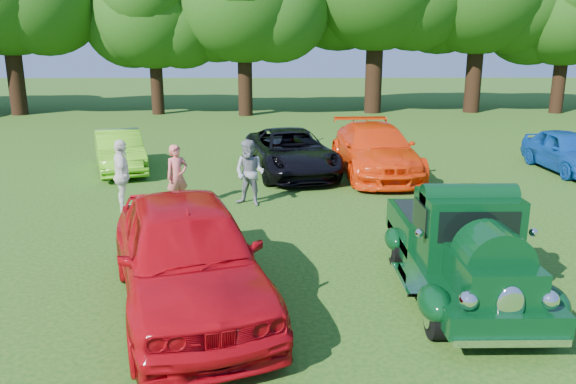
{
  "coord_description": "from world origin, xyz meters",
  "views": [
    {
      "loc": [
        -1.27,
        -8.77,
        3.93
      ],
      "look_at": [
        -1.1,
        1.93,
        1.1
      ],
      "focal_mm": 35.0,
      "sensor_mm": 36.0,
      "label": 1
    }
  ],
  "objects_px": {
    "hero_pickup": "(460,249)",
    "back_car_lime": "(119,151)",
    "back_car_orange": "(375,150)",
    "spectator_grey": "(250,173)",
    "back_car_black": "(291,152)",
    "red_convertible": "(187,254)",
    "back_car_blue": "(568,151)",
    "spectator_white": "(122,176)",
    "spectator_pink": "(177,176)"
  },
  "relations": [
    {
      "from": "red_convertible",
      "to": "spectator_grey",
      "type": "distance_m",
      "value": 5.7
    },
    {
      "from": "spectator_pink",
      "to": "spectator_white",
      "type": "relative_size",
      "value": 0.89
    },
    {
      "from": "back_car_black",
      "to": "back_car_lime",
      "type": "bearing_deg",
      "value": 163.12
    },
    {
      "from": "red_convertible",
      "to": "spectator_white",
      "type": "xyz_separation_m",
      "value": [
        -2.37,
        5.17,
        0.02
      ]
    },
    {
      "from": "back_car_black",
      "to": "spectator_grey",
      "type": "xyz_separation_m",
      "value": [
        -1.1,
        -3.53,
        0.14
      ]
    },
    {
      "from": "red_convertible",
      "to": "spectator_pink",
      "type": "xyz_separation_m",
      "value": [
        -1.12,
        5.49,
        -0.08
      ]
    },
    {
      "from": "red_convertible",
      "to": "back_car_black",
      "type": "height_order",
      "value": "red_convertible"
    },
    {
      "from": "back_car_lime",
      "to": "back_car_black",
      "type": "xyz_separation_m",
      "value": [
        5.43,
        -0.45,
        0.05
      ]
    },
    {
      "from": "hero_pickup",
      "to": "red_convertible",
      "type": "bearing_deg",
      "value": -173.73
    },
    {
      "from": "spectator_white",
      "to": "back_car_black",
      "type": "bearing_deg",
      "value": -62.66
    },
    {
      "from": "red_convertible",
      "to": "back_car_orange",
      "type": "distance_m",
      "value": 10.02
    },
    {
      "from": "back_car_blue",
      "to": "spectator_grey",
      "type": "xyz_separation_m",
      "value": [
        -9.88,
        -3.74,
        0.18
      ]
    },
    {
      "from": "back_car_black",
      "to": "spectator_grey",
      "type": "distance_m",
      "value": 3.7
    },
    {
      "from": "back_car_blue",
      "to": "spectator_grey",
      "type": "distance_m",
      "value": 10.57
    },
    {
      "from": "hero_pickup",
      "to": "back_car_lime",
      "type": "height_order",
      "value": "hero_pickup"
    },
    {
      "from": "red_convertible",
      "to": "back_car_lime",
      "type": "bearing_deg",
      "value": 93.21
    },
    {
      "from": "back_car_lime",
      "to": "back_car_blue",
      "type": "relative_size",
      "value": 1.02
    },
    {
      "from": "red_convertible",
      "to": "back_car_orange",
      "type": "xyz_separation_m",
      "value": [
        4.35,
        9.03,
        -0.09
      ]
    },
    {
      "from": "back_car_black",
      "to": "back_car_blue",
      "type": "xyz_separation_m",
      "value": [
        8.78,
        0.22,
        -0.03
      ]
    },
    {
      "from": "spectator_pink",
      "to": "spectator_grey",
      "type": "bearing_deg",
      "value": -32.11
    },
    {
      "from": "red_convertible",
      "to": "back_car_lime",
      "type": "distance_m",
      "value": 10.32
    },
    {
      "from": "hero_pickup",
      "to": "red_convertible",
      "type": "distance_m",
      "value": 4.32
    },
    {
      "from": "back_car_orange",
      "to": "hero_pickup",
      "type": "bearing_deg",
      "value": -93.55
    },
    {
      "from": "back_car_lime",
      "to": "back_car_blue",
      "type": "distance_m",
      "value": 14.21
    },
    {
      "from": "back_car_blue",
      "to": "spectator_white",
      "type": "relative_size",
      "value": 2.18
    },
    {
      "from": "hero_pickup",
      "to": "back_car_black",
      "type": "xyz_separation_m",
      "value": [
        -2.54,
        8.72,
        -0.06
      ]
    },
    {
      "from": "hero_pickup",
      "to": "spectator_pink",
      "type": "xyz_separation_m",
      "value": [
        -5.41,
        5.02,
        0.04
      ]
    },
    {
      "from": "back_car_lime",
      "to": "spectator_pink",
      "type": "distance_m",
      "value": 4.88
    },
    {
      "from": "back_car_black",
      "to": "hero_pickup",
      "type": "bearing_deg",
      "value": -85.9
    },
    {
      "from": "back_car_lime",
      "to": "back_car_black",
      "type": "relative_size",
      "value": 0.79
    },
    {
      "from": "red_convertible",
      "to": "back_car_black",
      "type": "bearing_deg",
      "value": 61.51
    },
    {
      "from": "hero_pickup",
      "to": "spectator_white",
      "type": "relative_size",
      "value": 2.5
    },
    {
      "from": "red_convertible",
      "to": "spectator_grey",
      "type": "height_order",
      "value": "red_convertible"
    },
    {
      "from": "red_convertible",
      "to": "spectator_pink",
      "type": "bearing_deg",
      "value": 83.85
    },
    {
      "from": "back_car_lime",
      "to": "hero_pickup",
      "type": "bearing_deg",
      "value": -68.76
    },
    {
      "from": "red_convertible",
      "to": "back_car_black",
      "type": "xyz_separation_m",
      "value": [
        1.76,
        9.19,
        -0.18
      ]
    },
    {
      "from": "back_car_orange",
      "to": "back_car_blue",
      "type": "relative_size",
      "value": 1.38
    },
    {
      "from": "back_car_orange",
      "to": "back_car_blue",
      "type": "distance_m",
      "value": 6.2
    },
    {
      "from": "back_car_lime",
      "to": "back_car_orange",
      "type": "height_order",
      "value": "back_car_orange"
    },
    {
      "from": "spectator_pink",
      "to": "spectator_grey",
      "type": "distance_m",
      "value": 1.78
    },
    {
      "from": "back_car_lime",
      "to": "back_car_blue",
      "type": "bearing_deg",
      "value": -20.72
    },
    {
      "from": "hero_pickup",
      "to": "spectator_grey",
      "type": "xyz_separation_m",
      "value": [
        -3.64,
        5.19,
        0.09
      ]
    },
    {
      "from": "spectator_pink",
      "to": "hero_pickup",
      "type": "bearing_deg",
      "value": -80.51
    },
    {
      "from": "back_car_black",
      "to": "back_car_orange",
      "type": "xyz_separation_m",
      "value": [
        2.59,
        -0.16,
        0.08
      ]
    },
    {
      "from": "red_convertible",
      "to": "back_car_orange",
      "type": "height_order",
      "value": "red_convertible"
    },
    {
      "from": "hero_pickup",
      "to": "spectator_white",
      "type": "xyz_separation_m",
      "value": [
        -6.67,
        4.7,
        0.14
      ]
    },
    {
      "from": "spectator_grey",
      "to": "spectator_white",
      "type": "height_order",
      "value": "spectator_white"
    },
    {
      "from": "back_car_blue",
      "to": "spectator_grey",
      "type": "height_order",
      "value": "spectator_grey"
    },
    {
      "from": "back_car_orange",
      "to": "spectator_grey",
      "type": "relative_size",
      "value": 3.2
    },
    {
      "from": "red_convertible",
      "to": "spectator_grey",
      "type": "relative_size",
      "value": 3.05
    }
  ]
}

